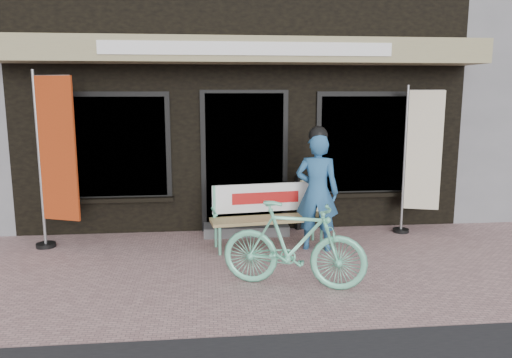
{
  "coord_description": "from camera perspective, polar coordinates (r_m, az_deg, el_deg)",
  "views": [
    {
      "loc": [
        -0.61,
        -5.68,
        2.19
      ],
      "look_at": [
        0.05,
        0.7,
        1.05
      ],
      "focal_mm": 35.0,
      "sensor_mm": 36.0,
      "label": 1
    }
  ],
  "objects": [
    {
      "name": "bicycle",
      "position": [
        5.64,
        4.36,
        -7.49
      ],
      "size": [
        1.69,
        0.97,
        0.98
      ],
      "primitive_type": "imported",
      "rotation": [
        0.0,
        0.0,
        1.24
      ],
      "color": "#6DD6AB",
      "rests_on": "ground"
    },
    {
      "name": "ground",
      "position": [
        6.12,
        0.25,
        -10.9
      ],
      "size": [
        70.0,
        70.0,
        0.0
      ],
      "primitive_type": "plane",
      "color": "#AC8584",
      "rests_on": "ground"
    },
    {
      "name": "nobori_cream",
      "position": [
        7.98,
        18.26,
        2.25
      ],
      "size": [
        0.67,
        0.33,
        2.27
      ],
      "rotation": [
        0.0,
        0.0,
        -0.31
      ],
      "color": "gray",
      "rests_on": "ground"
    },
    {
      "name": "person",
      "position": [
        6.89,
        7.0,
        -1.23
      ],
      "size": [
        0.68,
        0.56,
        1.72
      ],
      "rotation": [
        0.0,
        0.0,
        -0.33
      ],
      "color": "#285A8B",
      "rests_on": "ground"
    },
    {
      "name": "menu_stand",
      "position": [
        8.03,
        5.98,
        -2.5
      ],
      "size": [
        0.43,
        0.24,
        0.88
      ],
      "rotation": [
        0.0,
        0.0,
        0.38
      ],
      "color": "black",
      "rests_on": "ground"
    },
    {
      "name": "storefront",
      "position": [
        10.69,
        -2.69,
        14.38
      ],
      "size": [
        7.0,
        6.77,
        6.0
      ],
      "color": "black",
      "rests_on": "ground"
    },
    {
      "name": "nobori_red",
      "position": [
        7.33,
        -22.0,
        2.17
      ],
      "size": [
        0.73,
        0.4,
        2.47
      ],
      "rotation": [
        0.0,
        0.0,
        -0.37
      ],
      "color": "gray",
      "rests_on": "ground"
    },
    {
      "name": "bench",
      "position": [
        7.08,
        1.29,
        -3.59
      ],
      "size": [
        1.66,
        0.61,
        0.88
      ],
      "rotation": [
        0.0,
        0.0,
        0.12
      ],
      "color": "#6DD6AB",
      "rests_on": "ground"
    }
  ]
}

